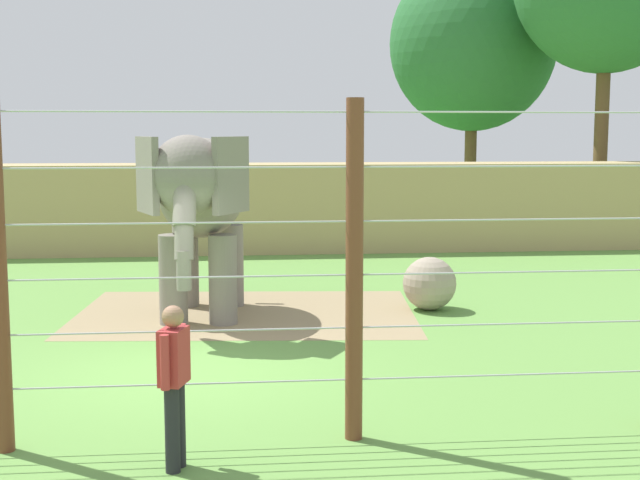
% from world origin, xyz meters
% --- Properties ---
extents(ground_plane, '(120.00, 120.00, 0.00)m').
position_xyz_m(ground_plane, '(0.00, 0.00, 0.00)').
color(ground_plane, '#609342').
extents(dirt_patch, '(6.53, 4.83, 0.01)m').
position_xyz_m(dirt_patch, '(0.86, 3.87, 0.00)').
color(dirt_patch, '#937F5B').
rests_on(dirt_patch, ground).
extents(embankment_wall, '(36.00, 1.80, 2.43)m').
position_xyz_m(embankment_wall, '(0.00, 12.25, 1.22)').
color(embankment_wall, tan).
rests_on(embankment_wall, ground).
extents(elephant, '(1.95, 4.45, 3.30)m').
position_xyz_m(elephant, '(0.07, 3.50, 2.18)').
color(elephant, gray).
rests_on(elephant, ground).
extents(enrichment_ball, '(1.00, 1.00, 1.00)m').
position_xyz_m(enrichment_ball, '(4.31, 3.82, 0.50)').
color(enrichment_ball, gray).
rests_on(enrichment_ball, ground).
extents(cable_fence, '(11.69, 0.19, 3.71)m').
position_xyz_m(cable_fence, '(0.03, -2.92, 1.87)').
color(cable_fence, brown).
rests_on(cable_fence, ground).
extents(zookeeper, '(0.32, 0.59, 1.67)m').
position_xyz_m(zookeeper, '(0.04, -3.61, 0.93)').
color(zookeeper, '#232328').
rests_on(zookeeper, ground).
extents(tree_left_of_centre, '(6.09, 6.09, 9.70)m').
position_xyz_m(tree_left_of_centre, '(9.50, 19.97, 6.49)').
color(tree_left_of_centre, brown).
rests_on(tree_left_of_centre, ground).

